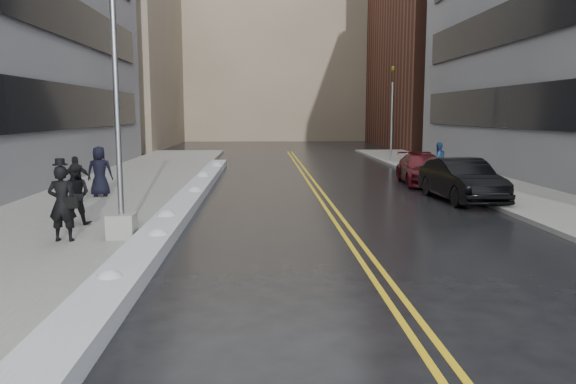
{
  "coord_description": "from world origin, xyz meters",
  "views": [
    {
      "loc": [
        0.19,
        -11.83,
        3.23
      ],
      "look_at": [
        0.82,
        1.8,
        1.3
      ],
      "focal_mm": 35.0,
      "sensor_mm": 36.0,
      "label": 1
    }
  ],
  "objects": [
    {
      "name": "pedestrian_fedora",
      "position": [
        -4.62,
        1.7,
        1.07
      ],
      "size": [
        0.69,
        0.47,
        1.84
      ],
      "primitive_type": "imported",
      "rotation": [
        0.0,
        0.0,
        3.1
      ],
      "color": "black",
      "rests_on": "sidewalk_west"
    },
    {
      "name": "lamppost",
      "position": [
        -3.3,
        2.0,
        2.53
      ],
      "size": [
        0.65,
        0.65,
        7.62
      ],
      "color": "gray",
      "rests_on": "sidewalk_west"
    },
    {
      "name": "pedestrian_b",
      "position": [
        -4.99,
        3.82,
        1.0
      ],
      "size": [
        0.87,
        0.7,
        1.69
      ],
      "primitive_type": "imported",
      "rotation": [
        0.0,
        0.0,
        3.06
      ],
      "color": "black",
      "rests_on": "sidewalk_west"
    },
    {
      "name": "pedestrian_east",
      "position": [
        8.74,
        14.97,
        0.98
      ],
      "size": [
        0.94,
        0.81,
        1.67
      ],
      "primitive_type": "imported",
      "rotation": [
        0.0,
        0.0,
        3.39
      ],
      "color": "navy",
      "rests_on": "sidewalk_east"
    },
    {
      "name": "fire_hydrant",
      "position": [
        9.0,
        10.0,
        0.55
      ],
      "size": [
        0.26,
        0.26,
        0.73
      ],
      "color": "maroon",
      "rests_on": "sidewalk_east"
    },
    {
      "name": "sidewalk_west",
      "position": [
        -5.75,
        10.0,
        0.07
      ],
      "size": [
        5.5,
        50.0,
        0.15
      ],
      "primitive_type": "cube",
      "color": "gray",
      "rests_on": "ground"
    },
    {
      "name": "sidewalk_east",
      "position": [
        10.0,
        10.0,
        0.07
      ],
      "size": [
        4.0,
        50.0,
        0.15
      ],
      "primitive_type": "cube",
      "color": "gray",
      "rests_on": "ground"
    },
    {
      "name": "snow_ridge",
      "position": [
        -2.45,
        8.0,
        0.17
      ],
      "size": [
        0.9,
        30.0,
        0.34
      ],
      "primitive_type": "cube",
      "color": "silver",
      "rests_on": "ground"
    },
    {
      "name": "traffic_signal",
      "position": [
        8.5,
        24.0,
        3.4
      ],
      "size": [
        0.16,
        0.2,
        6.0
      ],
      "color": "gray",
      "rests_on": "sidewalk_east"
    },
    {
      "name": "pedestrian_d",
      "position": [
        -6.2,
        7.63,
        0.95
      ],
      "size": [
        1.02,
        0.7,
        1.61
      ],
      "primitive_type": "imported",
      "rotation": [
        0.0,
        0.0,
        3.51
      ],
      "color": "black",
      "rests_on": "sidewalk_west"
    },
    {
      "name": "car_maroon",
      "position": [
        7.5,
        13.31,
        0.68
      ],
      "size": [
        2.33,
        4.87,
        1.37
      ],
      "primitive_type": "imported",
      "rotation": [
        0.0,
        0.0,
        -0.09
      ],
      "color": "#480B13",
      "rests_on": "ground"
    },
    {
      "name": "building_west_far",
      "position": [
        -15.5,
        44.0,
        9.0
      ],
      "size": [
        14.0,
        22.0,
        18.0
      ],
      "primitive_type": "cube",
      "color": "gray",
      "rests_on": "ground"
    },
    {
      "name": "lane_line_left",
      "position": [
        2.35,
        10.0,
        0.0
      ],
      "size": [
        0.12,
        50.0,
        0.01
      ],
      "primitive_type": "cube",
      "color": "gold",
      "rests_on": "ground"
    },
    {
      "name": "building_far",
      "position": [
        2.0,
        60.0,
        11.0
      ],
      "size": [
        36.0,
        16.0,
        22.0
      ],
      "primitive_type": "cube",
      "color": "gray",
      "rests_on": "ground"
    },
    {
      "name": "pedestrian_c",
      "position": [
        -5.81,
        9.09,
        1.08
      ],
      "size": [
        0.99,
        0.73,
        1.86
      ],
      "primitive_type": "imported",
      "rotation": [
        0.0,
        0.0,
        3.3
      ],
      "color": "black",
      "rests_on": "sidewalk_west"
    },
    {
      "name": "car_black",
      "position": [
        7.5,
        8.26,
        0.79
      ],
      "size": [
        1.98,
        4.87,
        1.57
      ],
      "primitive_type": "imported",
      "rotation": [
        0.0,
        0.0,
        0.07
      ],
      "color": "black",
      "rests_on": "ground"
    },
    {
      "name": "ground",
      "position": [
        0.0,
        0.0,
        0.0
      ],
      "size": [
        160.0,
        160.0,
        0.0
      ],
      "primitive_type": "plane",
      "color": "black",
      "rests_on": "ground"
    },
    {
      "name": "lane_line_right",
      "position": [
        2.65,
        10.0,
        0.0
      ],
      "size": [
        0.12,
        50.0,
        0.01
      ],
      "primitive_type": "cube",
      "color": "gold",
      "rests_on": "ground"
    }
  ]
}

